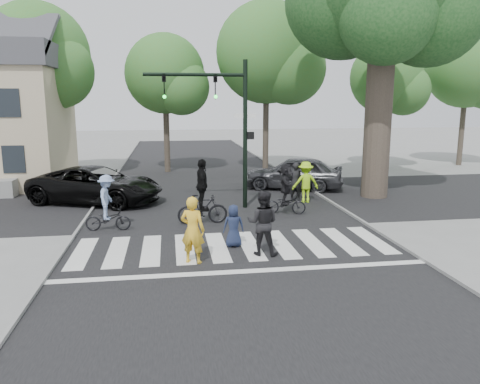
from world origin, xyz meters
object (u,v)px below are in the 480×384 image
at_px(traffic_signal, 224,113).
at_px(cyclist_left, 107,207).
at_px(cyclist_mid, 202,198).
at_px(pedestrian_adult, 263,223).
at_px(cyclist_right, 286,192).
at_px(car_suv, 96,185).
at_px(pedestrian_woman, 193,230).
at_px(car_grey, 294,173).
at_px(pedestrian_child, 234,226).

distance_m(traffic_signal, cyclist_left, 6.03).
xyz_separation_m(cyclist_left, cyclist_mid, (3.28, 0.41, 0.13)).
xyz_separation_m(pedestrian_adult, cyclist_right, (1.87, 4.73, -0.05)).
relative_size(traffic_signal, cyclist_left, 3.09).
relative_size(cyclist_right, car_suv, 0.35).
distance_m(pedestrian_woman, car_grey, 11.66).
relative_size(pedestrian_adult, cyclist_mid, 0.80).
xyz_separation_m(traffic_signal, pedestrian_woman, (-1.67, -6.51, -2.96)).
bearing_deg(car_suv, pedestrian_child, -121.92).
bearing_deg(pedestrian_woman, cyclist_right, -103.32).
relative_size(traffic_signal, pedestrian_child, 4.57).
xyz_separation_m(cyclist_right, car_suv, (-7.65, 3.23, -0.10)).
relative_size(pedestrian_woman, cyclist_mid, 0.79).
xyz_separation_m(pedestrian_child, cyclist_mid, (-0.74, 2.85, 0.32)).
relative_size(cyclist_mid, car_suv, 0.41).
bearing_deg(cyclist_right, traffic_signal, 148.56).
bearing_deg(pedestrian_woman, car_suv, -41.97).
relative_size(pedestrian_woman, car_suv, 0.33).
distance_m(traffic_signal, cyclist_right, 3.98).
height_order(pedestrian_adult, car_grey, pedestrian_adult).
bearing_deg(car_suv, cyclist_mid, -111.90).
relative_size(pedestrian_woman, cyclist_right, 0.93).
xyz_separation_m(pedestrian_child, car_grey, (4.31, 8.94, 0.17)).
bearing_deg(traffic_signal, cyclist_right, -31.44).
relative_size(cyclist_left, cyclist_mid, 0.82).
bearing_deg(car_grey, pedestrian_adult, 0.84).
height_order(pedestrian_woman, cyclist_right, cyclist_right).
height_order(pedestrian_child, cyclist_mid, cyclist_mid).
xyz_separation_m(pedestrian_adult, cyclist_mid, (-1.47, 3.72, 0.02)).
relative_size(pedestrian_child, pedestrian_adult, 0.69).
bearing_deg(pedestrian_adult, cyclist_left, -14.68).
xyz_separation_m(pedestrian_woman, cyclist_right, (3.90, 5.14, -0.04)).
bearing_deg(car_suv, traffic_signal, -86.39).
xyz_separation_m(pedestrian_woman, pedestrian_child, (1.30, 1.28, -0.28)).
relative_size(cyclist_left, car_suv, 0.34).
distance_m(traffic_signal, cyclist_mid, 3.93).
bearing_deg(traffic_signal, cyclist_left, -147.56).
xyz_separation_m(pedestrian_woman, car_grey, (5.61, 10.22, -0.11)).
relative_size(traffic_signal, car_grey, 1.23).
bearing_deg(traffic_signal, cyclist_mid, -114.88).
bearing_deg(cyclist_mid, traffic_signal, 65.12).
bearing_deg(cyclist_left, pedestrian_child, -31.26).
bearing_deg(car_grey, pedestrian_child, -4.84).
relative_size(cyclist_left, car_grey, 0.40).
bearing_deg(pedestrian_woman, car_grey, -94.87).
bearing_deg(car_suv, car_grey, -56.21).
bearing_deg(pedestrian_adult, pedestrian_woman, 31.64).
bearing_deg(car_suv, pedestrian_adult, -121.42).
distance_m(car_suv, car_grey, 9.55).
distance_m(pedestrian_adult, car_grey, 10.45).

